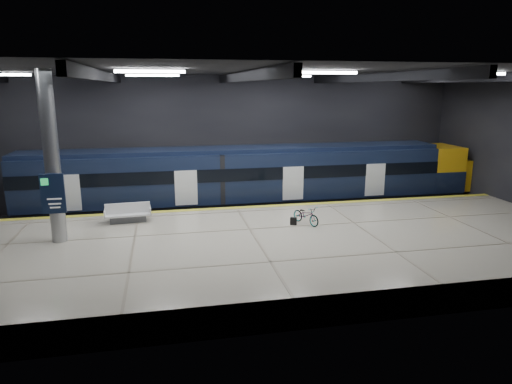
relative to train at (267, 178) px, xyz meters
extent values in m
plane|color=black|center=(-2.27, -5.50, -2.06)|extent=(30.00, 30.00, 0.00)
cube|color=black|center=(-2.27, 2.50, 1.94)|extent=(30.00, 0.10, 8.00)
cube|color=black|center=(-2.27, -13.50, 1.94)|extent=(30.00, 0.10, 8.00)
cube|color=black|center=(-2.27, -5.50, 5.94)|extent=(30.00, 16.00, 0.10)
cube|color=black|center=(-8.27, -5.50, 5.69)|extent=(0.25, 16.00, 0.40)
cube|color=black|center=(-2.27, -5.50, 5.69)|extent=(0.25, 16.00, 0.40)
cube|color=black|center=(3.73, -5.50, 5.69)|extent=(0.25, 16.00, 0.40)
cube|color=black|center=(9.73, -5.50, 5.69)|extent=(0.25, 16.00, 0.40)
cube|color=white|center=(-6.27, -7.50, 5.82)|extent=(2.60, 0.18, 0.10)
cube|color=white|center=(0.73, -7.50, 5.82)|extent=(2.60, 0.18, 0.10)
cube|color=white|center=(7.73, -7.50, 5.82)|extent=(2.60, 0.18, 0.10)
cube|color=white|center=(-13.27, -1.50, 5.82)|extent=(2.60, 0.18, 0.10)
cube|color=white|center=(-6.27, -1.50, 5.82)|extent=(2.60, 0.18, 0.10)
cube|color=white|center=(0.73, -1.50, 5.82)|extent=(2.60, 0.18, 0.10)
cube|color=white|center=(7.73, -1.50, 5.82)|extent=(2.60, 0.18, 0.10)
cube|color=beige|center=(-2.27, -8.00, -1.51)|extent=(30.00, 11.00, 1.10)
cube|color=yellow|center=(-2.27, -2.75, -0.95)|extent=(30.00, 0.40, 0.01)
cube|color=gray|center=(-2.27, -0.72, -1.98)|extent=(30.00, 0.08, 0.16)
cube|color=gray|center=(-2.27, 0.72, -1.98)|extent=(30.00, 0.08, 0.16)
cube|color=black|center=(-1.80, 0.00, -1.51)|extent=(24.00, 2.58, 0.80)
cube|color=black|center=(-1.80, 0.00, 0.27)|extent=(24.00, 2.80, 2.75)
cube|color=black|center=(-1.80, 0.00, 1.76)|extent=(24.00, 2.30, 0.24)
cube|color=black|center=(-1.80, -1.41, 0.54)|extent=(24.00, 0.04, 0.70)
cube|color=white|center=(1.20, -1.41, -0.06)|extent=(1.20, 0.05, 1.90)
cube|color=#EEAA14|center=(11.20, 0.00, 0.27)|extent=(2.00, 2.80, 2.75)
ellipsoid|color=#EEAA14|center=(13.80, 0.00, -0.21)|extent=(3.60, 2.52, 1.90)
cube|color=black|center=(11.50, 0.00, 0.44)|extent=(1.60, 2.38, 0.80)
cube|color=#595B60|center=(-7.67, -4.28, -0.81)|extent=(1.67, 0.62, 0.31)
cube|color=white|center=(-7.67, -4.28, -0.57)|extent=(2.10, 1.00, 0.08)
cube|color=white|center=(-7.67, -4.28, -0.28)|extent=(2.05, 0.21, 0.51)
cube|color=white|center=(-8.70, -4.34, -0.45)|extent=(0.12, 0.87, 0.31)
cube|color=white|center=(-6.65, -4.21, -0.45)|extent=(0.12, 0.87, 0.31)
imported|color=#99999E|center=(0.43, -6.27, -0.53)|extent=(1.23, 1.73, 0.86)
cube|color=black|center=(-0.17, -6.27, -0.78)|extent=(0.35, 0.28, 0.35)
cylinder|color=#9EA0A5|center=(-10.27, -6.50, 2.49)|extent=(0.60, 0.60, 6.90)
cube|color=#0E1A34|center=(-10.27, -6.92, 1.14)|extent=(0.90, 0.12, 1.60)
camera|label=1|loc=(-5.93, -25.68, 5.25)|focal=32.00mm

